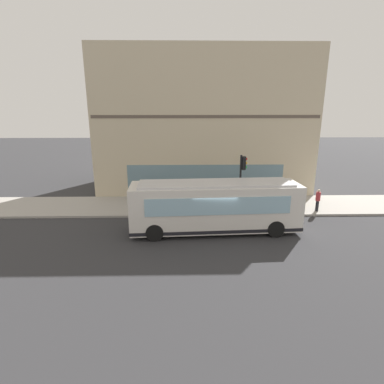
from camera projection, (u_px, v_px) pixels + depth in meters
The scene contains 9 objects.
ground at pixel (213, 232), 18.35m from camera, with size 120.00×120.00×0.00m, color #2D2D30.
sidewalk_curb at pixel (207, 206), 23.08m from camera, with size 4.67×40.00×0.15m, color #9E9991.
building_corner at pixel (203, 122), 27.85m from camera, with size 8.61×18.30×12.03m.
city_bus_nearside at pixel (215, 207), 18.12m from camera, with size 3.11×10.17×3.07m.
traffic_light_near_corner at pixel (242, 173), 20.53m from camera, with size 0.32×0.49×4.08m.
fire_hydrant at pixel (303, 200), 22.87m from camera, with size 0.35×0.35×0.74m.
pedestrian_near_hydrant at pixel (201, 198), 21.13m from camera, with size 0.32×0.32×1.76m.
pedestrian_by_light_pole at pixel (142, 189), 23.98m from camera, with size 0.32×0.32×1.58m.
pedestrian_near_building_entrance at pixel (318, 199), 21.40m from camera, with size 0.32×0.32×1.61m.
Camera 1 is at (-16.98, 1.62, 7.29)m, focal length 28.26 mm.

